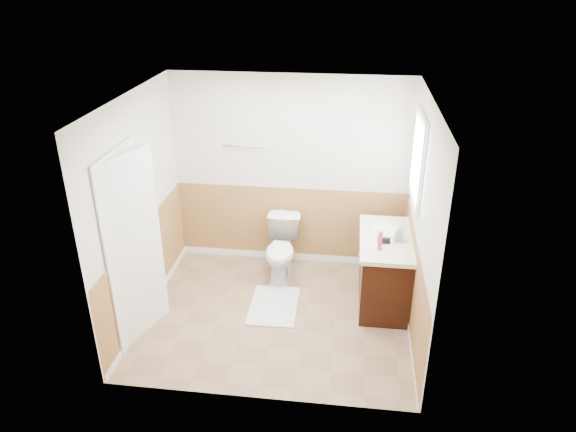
# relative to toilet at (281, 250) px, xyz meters

# --- Properties ---
(floor) EXTENTS (3.00, 3.00, 0.00)m
(floor) POSITION_rel_toilet_xyz_m (0.06, -0.84, -0.38)
(floor) COLOR #8C7051
(floor) RESTS_ON ground
(ceiling) EXTENTS (3.00, 3.00, 0.00)m
(ceiling) POSITION_rel_toilet_xyz_m (0.06, -0.84, 2.12)
(ceiling) COLOR white
(ceiling) RESTS_ON floor
(wall_back) EXTENTS (3.00, 0.00, 3.00)m
(wall_back) POSITION_rel_toilet_xyz_m (0.06, 0.46, 0.87)
(wall_back) COLOR silver
(wall_back) RESTS_ON floor
(wall_front) EXTENTS (3.00, 0.00, 3.00)m
(wall_front) POSITION_rel_toilet_xyz_m (0.06, -2.14, 0.87)
(wall_front) COLOR silver
(wall_front) RESTS_ON floor
(wall_left) EXTENTS (0.00, 3.00, 3.00)m
(wall_left) POSITION_rel_toilet_xyz_m (-1.44, -0.84, 0.87)
(wall_left) COLOR silver
(wall_left) RESTS_ON floor
(wall_right) EXTENTS (0.00, 3.00, 3.00)m
(wall_right) POSITION_rel_toilet_xyz_m (1.56, -0.84, 0.87)
(wall_right) COLOR silver
(wall_right) RESTS_ON floor
(wainscot_back) EXTENTS (3.00, 0.00, 3.00)m
(wainscot_back) POSITION_rel_toilet_xyz_m (0.06, 0.45, 0.12)
(wainscot_back) COLOR #A57442
(wainscot_back) RESTS_ON floor
(wainscot_front) EXTENTS (3.00, 0.00, 3.00)m
(wainscot_front) POSITION_rel_toilet_xyz_m (0.06, -2.13, 0.12)
(wainscot_front) COLOR #A57442
(wainscot_front) RESTS_ON floor
(wainscot_left) EXTENTS (0.00, 2.60, 2.60)m
(wainscot_left) POSITION_rel_toilet_xyz_m (-1.43, -0.84, 0.12)
(wainscot_left) COLOR #A57442
(wainscot_left) RESTS_ON floor
(wainscot_right) EXTENTS (0.00, 2.60, 2.60)m
(wainscot_right) POSITION_rel_toilet_xyz_m (1.55, -0.84, 0.12)
(wainscot_right) COLOR #A57442
(wainscot_right) RESTS_ON floor
(toilet) EXTENTS (0.43, 0.75, 0.76)m
(toilet) POSITION_rel_toilet_xyz_m (0.00, 0.00, 0.00)
(toilet) COLOR white
(toilet) RESTS_ON floor
(bath_mat) EXTENTS (0.56, 0.81, 0.02)m
(bath_mat) POSITION_rel_toilet_xyz_m (0.00, -0.68, -0.37)
(bath_mat) COLOR silver
(bath_mat) RESTS_ON floor
(vanity_cabinet) EXTENTS (0.55, 1.10, 0.80)m
(vanity_cabinet) POSITION_rel_toilet_xyz_m (1.27, -0.39, 0.02)
(vanity_cabinet) COLOR black
(vanity_cabinet) RESTS_ON floor
(vanity_knob_left) EXTENTS (0.03, 0.03, 0.03)m
(vanity_knob_left) POSITION_rel_toilet_xyz_m (0.97, -0.49, 0.17)
(vanity_knob_left) COLOR silver
(vanity_knob_left) RESTS_ON vanity_cabinet
(vanity_knob_right) EXTENTS (0.03, 0.03, 0.03)m
(vanity_knob_right) POSITION_rel_toilet_xyz_m (0.97, -0.29, 0.17)
(vanity_knob_right) COLOR #B9BAC0
(vanity_knob_right) RESTS_ON vanity_cabinet
(countertop) EXTENTS (0.60, 1.15, 0.05)m
(countertop) POSITION_rel_toilet_xyz_m (1.26, -0.39, 0.44)
(countertop) COLOR white
(countertop) RESTS_ON vanity_cabinet
(sink_basin) EXTENTS (0.36, 0.36, 0.02)m
(sink_basin) POSITION_rel_toilet_xyz_m (1.27, -0.24, 0.48)
(sink_basin) COLOR white
(sink_basin) RESTS_ON countertop
(faucet) EXTENTS (0.02, 0.02, 0.14)m
(faucet) POSITION_rel_toilet_xyz_m (1.45, -0.24, 0.54)
(faucet) COLOR silver
(faucet) RESTS_ON countertop
(lotion_bottle) EXTENTS (0.05, 0.05, 0.22)m
(lotion_bottle) POSITION_rel_toilet_xyz_m (1.17, -0.69, 0.58)
(lotion_bottle) COLOR #BF3162
(lotion_bottle) RESTS_ON countertop
(soap_dispenser) EXTENTS (0.10, 0.10, 0.20)m
(soap_dispenser) POSITION_rel_toilet_xyz_m (1.39, -0.46, 0.57)
(soap_dispenser) COLOR gray
(soap_dispenser) RESTS_ON countertop
(hair_dryer_body) EXTENTS (0.14, 0.07, 0.07)m
(hair_dryer_body) POSITION_rel_toilet_xyz_m (1.22, -0.53, 0.50)
(hair_dryer_body) COLOR black
(hair_dryer_body) RESTS_ON countertop
(hair_dryer_handle) EXTENTS (0.03, 0.03, 0.07)m
(hair_dryer_handle) POSITION_rel_toilet_xyz_m (1.19, -0.50, 0.47)
(hair_dryer_handle) COLOR black
(hair_dryer_handle) RESTS_ON countertop
(mirror_panel) EXTENTS (0.02, 0.35, 0.90)m
(mirror_panel) POSITION_rel_toilet_xyz_m (1.53, 0.26, 1.17)
(mirror_panel) COLOR silver
(mirror_panel) RESTS_ON wall_right
(window_frame) EXTENTS (0.04, 0.80, 1.00)m
(window_frame) POSITION_rel_toilet_xyz_m (1.53, -0.25, 1.37)
(window_frame) COLOR white
(window_frame) RESTS_ON wall_right
(window_glass) EXTENTS (0.01, 0.70, 0.90)m
(window_glass) POSITION_rel_toilet_xyz_m (1.54, -0.25, 1.37)
(window_glass) COLOR white
(window_glass) RESTS_ON wall_right
(door) EXTENTS (0.29, 0.78, 2.04)m
(door) POSITION_rel_toilet_xyz_m (-1.34, -1.29, 0.64)
(door) COLOR white
(door) RESTS_ON wall_left
(door_frame) EXTENTS (0.02, 0.92, 2.10)m
(door_frame) POSITION_rel_toilet_xyz_m (-1.42, -1.29, 0.65)
(door_frame) COLOR white
(door_frame) RESTS_ON wall_left
(door_knob) EXTENTS (0.06, 0.06, 0.06)m
(door_knob) POSITION_rel_toilet_xyz_m (-1.28, -0.96, 0.57)
(door_knob) COLOR silver
(door_knob) RESTS_ON door
(towel_bar) EXTENTS (0.62, 0.02, 0.02)m
(towel_bar) POSITION_rel_toilet_xyz_m (-0.49, 0.41, 1.22)
(towel_bar) COLOR silver
(towel_bar) RESTS_ON wall_back
(tp_holder_bar) EXTENTS (0.14, 0.02, 0.02)m
(tp_holder_bar) POSITION_rel_toilet_xyz_m (-0.04, 0.39, 0.32)
(tp_holder_bar) COLOR silver
(tp_holder_bar) RESTS_ON wall_back
(tp_roll) EXTENTS (0.10, 0.11, 0.11)m
(tp_roll) POSITION_rel_toilet_xyz_m (-0.04, 0.39, 0.32)
(tp_roll) COLOR white
(tp_roll) RESTS_ON tp_holder_bar
(tp_sheet) EXTENTS (0.10, 0.01, 0.16)m
(tp_sheet) POSITION_rel_toilet_xyz_m (-0.04, 0.39, 0.21)
(tp_sheet) COLOR white
(tp_sheet) RESTS_ON tp_roll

